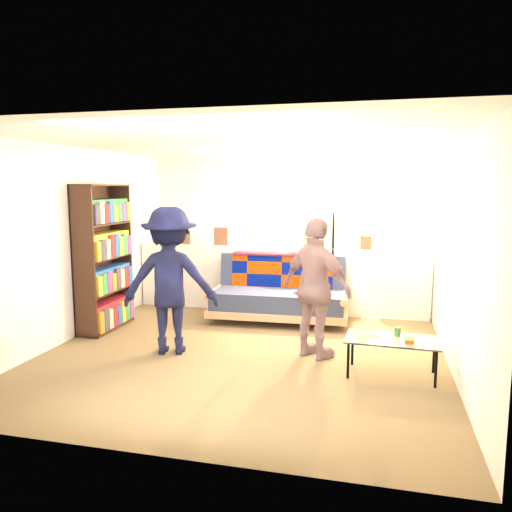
# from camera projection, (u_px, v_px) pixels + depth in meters

# --- Properties ---
(ground) EXTENTS (5.00, 5.00, 0.00)m
(ground) POSITION_uv_depth(u_px,v_px,m) (248.00, 347.00, 5.96)
(ground) COLOR brown
(ground) RESTS_ON ground
(room_shell) EXTENTS (4.60, 5.05, 2.45)m
(room_shell) POSITION_uv_depth(u_px,v_px,m) (257.00, 206.00, 6.18)
(room_shell) COLOR silver
(room_shell) RESTS_ON ground
(half_wall_ledge) EXTENTS (4.45, 0.15, 1.00)m
(half_wall_ledge) POSITION_uv_depth(u_px,v_px,m) (278.00, 279.00, 7.62)
(half_wall_ledge) COLOR silver
(half_wall_ledge) RESTS_ON ground
(ledge_decor) EXTENTS (2.97, 0.02, 0.45)m
(ledge_decor) POSITION_uv_depth(u_px,v_px,m) (263.00, 235.00, 7.56)
(ledge_decor) COLOR brown
(ledge_decor) RESTS_ON half_wall_ledge
(futon_sofa) EXTENTS (1.97, 1.01, 0.83)m
(futon_sofa) POSITION_uv_depth(u_px,v_px,m) (281.00, 294.00, 7.11)
(futon_sofa) COLOR tan
(futon_sofa) RESTS_ON ground
(bookshelf) EXTENTS (0.32, 0.97, 1.94)m
(bookshelf) POSITION_uv_depth(u_px,v_px,m) (104.00, 262.00, 6.65)
(bookshelf) COLOR black
(bookshelf) RESTS_ON ground
(coffee_table) EXTENTS (0.95, 0.55, 0.48)m
(coffee_table) POSITION_uv_depth(u_px,v_px,m) (393.00, 341.00, 5.03)
(coffee_table) COLOR black
(coffee_table) RESTS_ON ground
(floor_lamp) EXTENTS (0.37, 0.31, 1.61)m
(floor_lamp) POSITION_uv_depth(u_px,v_px,m) (333.00, 240.00, 7.14)
(floor_lamp) COLOR black
(floor_lamp) RESTS_ON ground
(person_left) EXTENTS (1.21, 0.88, 1.68)m
(person_left) POSITION_uv_depth(u_px,v_px,m) (170.00, 281.00, 5.70)
(person_left) COLOR black
(person_left) RESTS_ON ground
(person_right) EXTENTS (0.98, 0.82, 1.57)m
(person_right) POSITION_uv_depth(u_px,v_px,m) (316.00, 288.00, 5.52)
(person_right) COLOR #CA8388
(person_right) RESTS_ON ground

